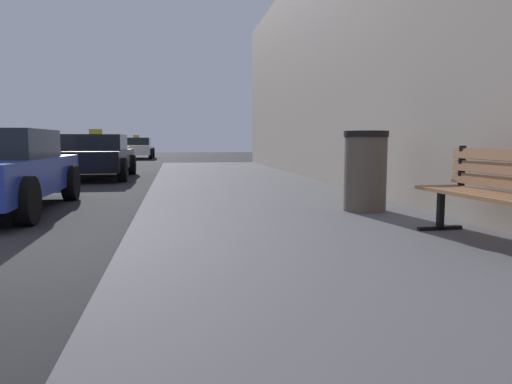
{
  "coord_description": "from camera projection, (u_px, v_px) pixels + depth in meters",
  "views": [
    {
      "loc": [
        2.52,
        -4.43,
        1.09
      ],
      "look_at": [
        3.4,
        0.75,
        0.52
      ],
      "focal_mm": 33.02,
      "sensor_mm": 36.0,
      "label": 1
    }
  ],
  "objects": [
    {
      "name": "trash_bin",
      "position": [
        365.0,
        171.0,
        6.29
      ],
      "size": [
        0.59,
        0.59,
        1.07
      ],
      "color": "brown",
      "rests_on": "sidewalk"
    },
    {
      "name": "car_white",
      "position": [
        136.0,
        148.0,
        28.82
      ],
      "size": [
        2.07,
        4.4,
        1.43
      ],
      "rotation": [
        0.0,
        0.0,
        3.14
      ],
      "color": "white",
      "rests_on": "ground_plane"
    },
    {
      "name": "sidewalk",
      "position": [
        327.0,
        243.0,
        4.7
      ],
      "size": [
        4.0,
        32.0,
        0.15
      ],
      "primitive_type": "cube",
      "color": "#5B5B60",
      "rests_on": "ground_plane"
    },
    {
      "name": "bench",
      "position": [
        500.0,
        189.0,
        4.22
      ],
      "size": [
        0.57,
        1.76,
        0.89
      ],
      "rotation": [
        0.0,
        0.0,
        0.04
      ],
      "color": "#9E6B42",
      "rests_on": "sidewalk"
    },
    {
      "name": "car_yellow",
      "position": [
        106.0,
        151.0,
        20.4
      ],
      "size": [
        1.94,
        4.08,
        1.27
      ],
      "rotation": [
        0.0,
        0.0,
        3.14
      ],
      "color": "yellow",
      "rests_on": "ground_plane"
    },
    {
      "name": "car_black",
      "position": [
        96.0,
        156.0,
        13.73
      ],
      "size": [
        2.03,
        4.37,
        1.43
      ],
      "rotation": [
        0.0,
        0.0,
        3.14
      ],
      "color": "black",
      "rests_on": "ground_plane"
    }
  ]
}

